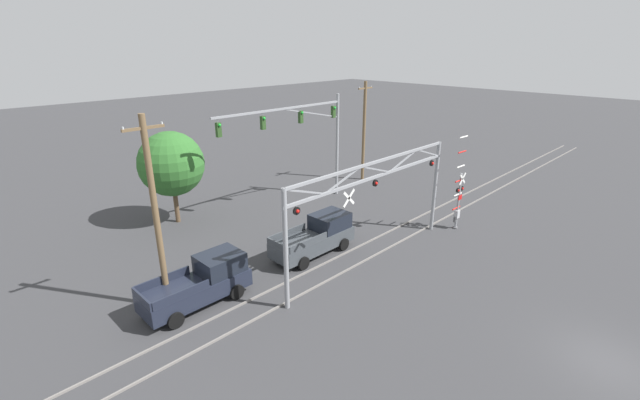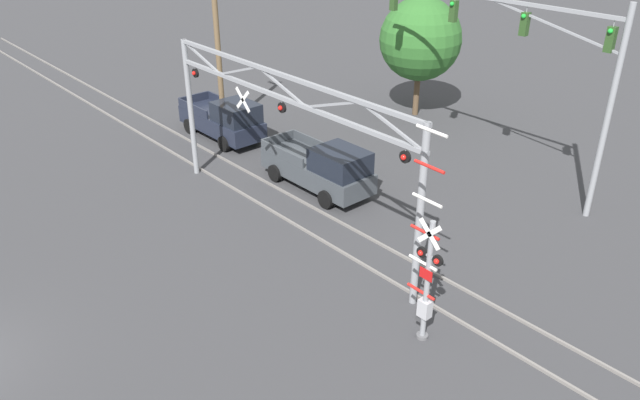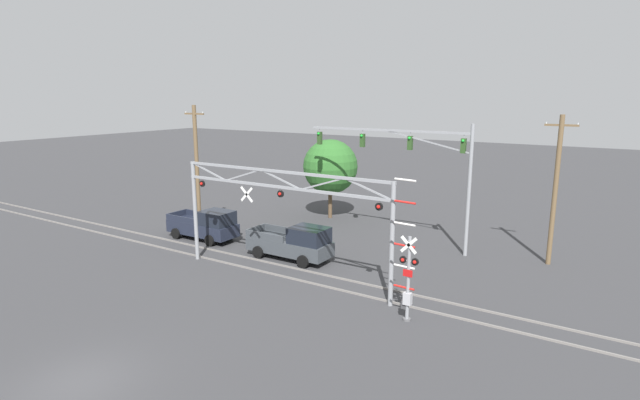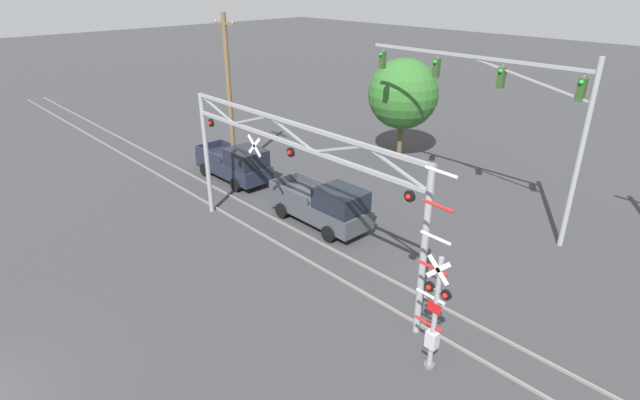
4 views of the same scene
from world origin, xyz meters
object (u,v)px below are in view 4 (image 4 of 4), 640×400
crossing_signal_mast (434,310)px  traffic_signal_span (518,106)px  pickup_truck_following (236,164)px  crossing_gantry (291,165)px  utility_pole_left (229,94)px  pickup_truck_lead (324,205)px  background_tree_beyond_span (403,94)px

crossing_signal_mast → traffic_signal_span: (-3.46, 10.64, 3.68)m
crossing_signal_mast → pickup_truck_following: bearing=165.2°
crossing_signal_mast → pickup_truck_following: crossing_signal_mast is taller
crossing_gantry → crossing_signal_mast: 8.14m
crossing_gantry → pickup_truck_following: crossing_gantry is taller
traffic_signal_span → utility_pole_left: 15.77m
crossing_gantry → crossing_signal_mast: bearing=-8.1°
pickup_truck_lead → utility_pole_left: bearing=173.7°
pickup_truck_following → utility_pole_left: size_ratio=0.57×
pickup_truck_lead → background_tree_beyond_span: 11.43m
pickup_truck_following → utility_pole_left: utility_pole_left is taller
pickup_truck_following → crossing_gantry: bearing=-20.2°
pickup_truck_lead → background_tree_beyond_span: background_tree_beyond_span is taller
pickup_truck_lead → utility_pole_left: (-9.11, 1.01, 3.72)m
traffic_signal_span → pickup_truck_following: size_ratio=2.19×
traffic_signal_span → crossing_signal_mast: bearing=-72.0°
crossing_gantry → background_tree_beyond_span: size_ratio=2.04×
crossing_gantry → crossing_signal_mast: size_ratio=2.05×
crossing_gantry → background_tree_beyond_span: (-5.05, 13.47, -0.04)m
pickup_truck_following → background_tree_beyond_span: bearing=68.6°
crossing_gantry → pickup_truck_lead: 4.69m
traffic_signal_span → utility_pole_left: bearing=-159.9°
pickup_truck_lead → background_tree_beyond_span: bearing=109.6°
pickup_truck_lead → background_tree_beyond_span: size_ratio=0.84×
pickup_truck_lead → utility_pole_left: utility_pole_left is taller
crossing_gantry → background_tree_beyond_span: background_tree_beyond_span is taller
background_tree_beyond_span → traffic_signal_span: bearing=-22.8°
traffic_signal_span → background_tree_beyond_span: size_ratio=1.78×
traffic_signal_span → pickup_truck_lead: bearing=-131.5°
pickup_truck_following → utility_pole_left: bearing=150.7°
crossing_signal_mast → traffic_signal_span: size_ratio=0.56×
traffic_signal_span → utility_pole_left: utility_pole_left is taller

